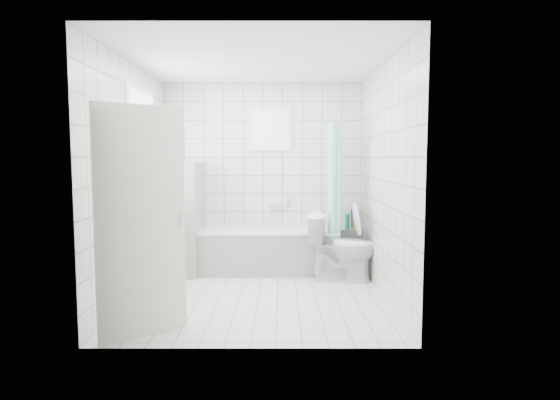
{
  "coord_description": "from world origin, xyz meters",
  "views": [
    {
      "loc": [
        0.25,
        -5.19,
        1.56
      ],
      "look_at": [
        0.24,
        0.35,
        1.05
      ],
      "focal_mm": 30.0,
      "sensor_mm": 36.0,
      "label": 1
    }
  ],
  "objects": [
    {
      "name": "door",
      "position": [
        -0.94,
        -1.23,
        1.0
      ],
      "size": [
        0.64,
        0.54,
        2.0
      ],
      "primitive_type": "cube",
      "rotation": [
        0.0,
        0.0,
        -0.88
      ],
      "color": "silver",
      "rests_on": "ground"
    },
    {
      "name": "wall_front",
      "position": [
        0.0,
        -1.5,
        1.3
      ],
      "size": [
        2.8,
        0.02,
        2.6
      ],
      "primitive_type": "cube",
      "color": "white",
      "rests_on": "ground"
    },
    {
      "name": "window_left",
      "position": [
        -1.35,
        0.3,
        1.6
      ],
      "size": [
        0.01,
        0.9,
        1.4
      ],
      "primitive_type": "cube",
      "color": "white",
      "rests_on": "wall_left"
    },
    {
      "name": "bathtub",
      "position": [
        0.09,
        1.12,
        0.29
      ],
      "size": [
        1.85,
        0.77,
        0.58
      ],
      "color": "white",
      "rests_on": "ground"
    },
    {
      "name": "shower_curtain",
      "position": [
        0.95,
        0.97,
        1.1
      ],
      "size": [
        0.14,
        0.48,
        1.78
      ],
      "primitive_type": null,
      "color": "#51EDE8",
      "rests_on": "curtain_rod"
    },
    {
      "name": "window_sill",
      "position": [
        -1.31,
        0.3,
        0.86
      ],
      "size": [
        0.18,
        1.02,
        0.08
      ],
      "primitive_type": "cube",
      "color": "white",
      "rests_on": "wall_left"
    },
    {
      "name": "tub_faucet",
      "position": [
        0.19,
        1.46,
        0.85
      ],
      "size": [
        0.18,
        0.06,
        0.06
      ],
      "primitive_type": "cube",
      "color": "silver",
      "rests_on": "wall_back"
    },
    {
      "name": "partition_wall",
      "position": [
        -0.9,
        1.07,
        0.75
      ],
      "size": [
        0.15,
        0.85,
        1.5
      ],
      "primitive_type": "cube",
      "color": "white",
      "rests_on": "ground"
    },
    {
      "name": "toilet",
      "position": [
        1.03,
        0.65,
        0.43
      ],
      "size": [
        0.89,
        0.58,
        0.86
      ],
      "primitive_type": "imported",
      "rotation": [
        0.0,
        0.0,
        1.45
      ],
      "color": "white",
      "rests_on": "ground"
    },
    {
      "name": "wall_right",
      "position": [
        1.4,
        0.0,
        1.3
      ],
      "size": [
        0.02,
        3.0,
        2.6
      ],
      "primitive_type": "cube",
      "color": "white",
      "rests_on": "ground"
    },
    {
      "name": "ceiling",
      "position": [
        0.0,
        0.0,
        2.6
      ],
      "size": [
        3.0,
        3.0,
        0.0
      ],
      "primitive_type": "plane",
      "rotation": [
        3.14,
        0.0,
        0.0
      ],
      "color": "white",
      "rests_on": "ground"
    },
    {
      "name": "window_back",
      "position": [
        0.1,
        1.46,
        1.95
      ],
      "size": [
        0.5,
        0.01,
        0.5
      ],
      "primitive_type": "cube",
      "color": "white",
      "rests_on": "wall_back"
    },
    {
      "name": "ledge_bottles",
      "position": [
        1.26,
        1.34,
        0.68
      ],
      "size": [
        0.17,
        0.15,
        0.28
      ],
      "color": "#178D48",
      "rests_on": "tiled_ledge"
    },
    {
      "name": "curtain_rod",
      "position": [
        0.95,
        1.1,
        2.0
      ],
      "size": [
        0.02,
        0.8,
        0.02
      ],
      "primitive_type": "cylinder",
      "rotation": [
        1.57,
        0.0,
        0.0
      ],
      "color": "silver",
      "rests_on": "wall_back"
    },
    {
      "name": "sill_bottles",
      "position": [
        -1.3,
        0.24,
        1.03
      ],
      "size": [
        0.2,
        0.8,
        0.33
      ],
      "color": "#30B2DC",
      "rests_on": "window_sill"
    },
    {
      "name": "ground",
      "position": [
        0.0,
        0.0,
        0.0
      ],
      "size": [
        3.0,
        3.0,
        0.0
      ],
      "primitive_type": "plane",
      "color": "white",
      "rests_on": "ground"
    },
    {
      "name": "wall_left",
      "position": [
        -1.4,
        0.0,
        1.3
      ],
      "size": [
        0.02,
        3.0,
        2.6
      ],
      "primitive_type": "cube",
      "color": "white",
      "rests_on": "ground"
    },
    {
      "name": "wall_back",
      "position": [
        0.0,
        1.5,
        1.3
      ],
      "size": [
        2.8,
        0.02,
        2.6
      ],
      "primitive_type": "cube",
      "color": "white",
      "rests_on": "ground"
    },
    {
      "name": "tiled_ledge",
      "position": [
        1.26,
        1.38,
        0.28
      ],
      "size": [
        0.4,
        0.24,
        0.55
      ],
      "primitive_type": "cube",
      "color": "white",
      "rests_on": "ground"
    }
  ]
}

